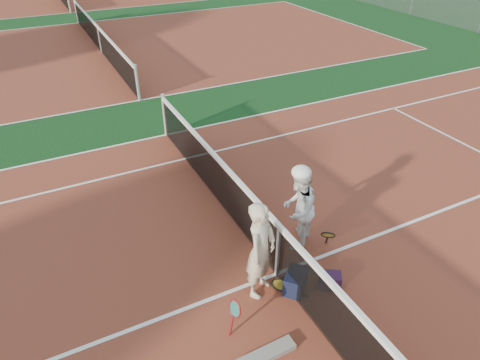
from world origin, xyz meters
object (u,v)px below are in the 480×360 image
object	(u,v)px
racket_black_held	(327,241)
racket_spare	(280,285)
racket_red	(235,317)
water_bottle	(312,267)
player_a	(261,250)
sports_bag_navy	(295,282)
net_main	(278,250)
sports_bag_purple	(330,281)
player_b	(298,209)

from	to	relation	value
racket_black_held	racket_spare	bearing A→B (deg)	-35.31
racket_red	racket_spare	size ratio (longest dim) A/B	0.99
water_bottle	racket_spare	bearing A→B (deg)	-178.66
player_a	sports_bag_navy	world-z (taller)	player_a
net_main	sports_bag_purple	bearing A→B (deg)	-45.01
racket_spare	sports_bag_navy	world-z (taller)	sports_bag_navy
player_a	racket_black_held	bearing A→B (deg)	-28.99
player_a	racket_spare	distance (m)	0.83
net_main	racket_black_held	distance (m)	1.04
net_main	player_a	distance (m)	0.52
racket_red	sports_bag_navy	size ratio (longest dim) A/B	1.40
net_main	player_a	world-z (taller)	player_a
racket_spare	racket_black_held	bearing A→B (deg)	-111.96
racket_spare	sports_bag_purple	distance (m)	0.78
racket_spare	water_bottle	size ratio (longest dim) A/B	2.00
racket_red	player_b	bearing A→B (deg)	21.66
sports_bag_navy	player_a	bearing A→B (deg)	153.46
sports_bag_purple	racket_red	bearing A→B (deg)	-177.26
player_a	water_bottle	bearing A→B (deg)	-43.23
player_a	water_bottle	size ratio (longest dim) A/B	5.39
player_a	racket_spare	bearing A→B (deg)	-56.75
racket_spare	water_bottle	distance (m)	0.62
water_bottle	player_b	bearing A→B (deg)	77.70
racket_spare	sports_bag_purple	size ratio (longest dim) A/B	1.88
net_main	racket_spare	world-z (taller)	net_main
racket_spare	net_main	bearing A→B (deg)	-58.04
player_b	racket_spare	xyz separation A→B (m)	(-0.77, -0.76, -0.71)
net_main	racket_spare	size ratio (longest dim) A/B	18.29
racket_spare	player_b	bearing A→B (deg)	-83.31
sports_bag_navy	racket_spare	bearing A→B (deg)	143.30
racket_red	racket_black_held	xyz separation A→B (m)	(2.08, 0.73, -0.04)
racket_red	net_main	bearing A→B (deg)	20.00
sports_bag_purple	water_bottle	size ratio (longest dim) A/B	1.07
sports_bag_navy	water_bottle	size ratio (longest dim) A/B	1.41
sports_bag_purple	racket_spare	bearing A→B (deg)	154.32
racket_black_held	sports_bag_purple	world-z (taller)	racket_black_held
racket_red	racket_black_held	distance (m)	2.21
racket_black_held	net_main	bearing A→B (deg)	-48.37
player_a	player_b	size ratio (longest dim) A/B	1.07
racket_red	racket_spare	xyz separation A→B (m)	(0.98, 0.41, -0.26)
net_main	racket_red	world-z (taller)	net_main
player_b	player_a	bearing A→B (deg)	-9.82
net_main	racket_black_held	world-z (taller)	net_main
sports_bag_purple	player_a	bearing A→B (deg)	156.20
player_b	racket_red	world-z (taller)	player_b
player_b	racket_black_held	xyz separation A→B (m)	(0.33, -0.44, -0.50)
player_b	racket_black_held	size ratio (longest dim) A/B	2.95
player_a	sports_bag_purple	world-z (taller)	player_a
player_a	sports_bag_purple	bearing A→B (deg)	-61.26
player_b	racket_black_held	world-z (taller)	player_b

